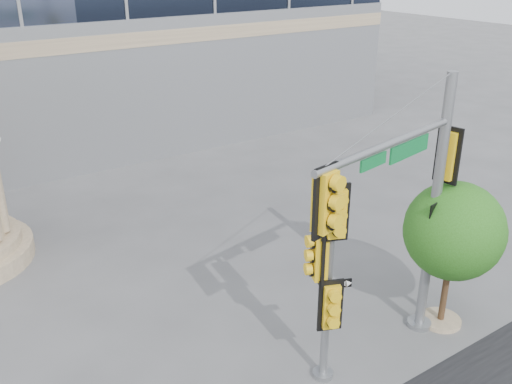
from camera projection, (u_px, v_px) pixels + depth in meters
ground at (306, 351)px, 13.15m from camera, size 120.00×120.00×0.00m
main_signal_pole at (412, 194)px, 11.79m from camera, size 4.82×1.33×6.26m
secondary_signal_pole at (328, 269)px, 11.21m from camera, size 0.79×0.77×4.67m
street_tree at (454, 234)px, 13.26m from camera, size 2.38×2.33×3.71m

